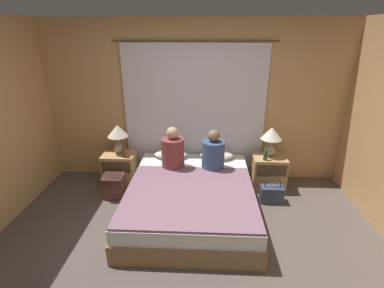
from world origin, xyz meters
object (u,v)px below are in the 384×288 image
object	(u,v)px
nightstand_right	(268,172)
beer_bottle_on_right_stand	(265,155)
lamp_right	(271,137)
person_right_in_bed	(213,153)
person_left_in_bed	(173,151)
lamp_left	(118,134)
pillow_right	(217,155)
pillow_left	(171,154)
handbag_on_floor	(271,193)
nightstand_left	(120,168)
beer_bottle_on_left_stand	(124,151)
bed	(191,199)
backpack_on_floor	(114,185)

from	to	relation	value
nightstand_right	beer_bottle_on_right_stand	distance (m)	0.38
lamp_right	person_right_in_bed	size ratio (longest dim) A/B	0.76
lamp_right	person_left_in_bed	xyz separation A→B (m)	(-1.46, -0.33, -0.13)
lamp_left	pillow_right	bearing A→B (deg)	0.28
pillow_left	handbag_on_floor	world-z (taller)	pillow_left
person_left_in_bed	nightstand_left	bearing A→B (deg)	163.24
nightstand_right	pillow_right	bearing A→B (deg)	175.08
pillow_left	person_left_in_bed	size ratio (longest dim) A/B	0.83
nightstand_right	beer_bottle_on_left_stand	xyz separation A→B (m)	(-2.23, -0.11, 0.35)
person_right_in_bed	handbag_on_floor	distance (m)	1.03
bed	lamp_right	xyz separation A→B (m)	(1.17, 0.81, 0.61)
person_left_in_bed	pillow_right	bearing A→B (deg)	27.48
backpack_on_floor	pillow_right	bearing A→B (deg)	17.39
lamp_left	backpack_on_floor	world-z (taller)	lamp_left
pillow_right	beer_bottle_on_right_stand	xyz separation A→B (m)	(0.71, -0.18, 0.11)
pillow_right	beer_bottle_on_right_stand	distance (m)	0.74
handbag_on_floor	backpack_on_floor	bearing A→B (deg)	179.64
lamp_right	beer_bottle_on_left_stand	bearing A→B (deg)	-175.49
backpack_on_floor	handbag_on_floor	size ratio (longest dim) A/B	0.87
bed	lamp_left	size ratio (longest dim) A/B	4.41
nightstand_left	pillow_right	xyz separation A→B (m)	(1.54, 0.07, 0.24)
lamp_right	beer_bottle_on_left_stand	distance (m)	2.24
lamp_right	pillow_left	xyz separation A→B (m)	(-1.54, 0.01, -0.32)
nightstand_left	beer_bottle_on_left_stand	size ratio (longest dim) A/B	2.26
pillow_right	nightstand_right	bearing A→B (deg)	-4.92
nightstand_right	backpack_on_floor	xyz separation A→B (m)	(-2.33, -0.41, -0.06)
nightstand_left	handbag_on_floor	bearing A→B (deg)	-10.26
nightstand_left	beer_bottle_on_left_stand	distance (m)	0.39
bed	person_right_in_bed	bearing A→B (deg)	58.26
nightstand_left	pillow_right	world-z (taller)	pillow_right
pillow_left	pillow_right	xyz separation A→B (m)	(0.72, 0.00, 0.00)
bed	nightstand_left	xyz separation A→B (m)	(-1.17, 0.74, 0.04)
person_left_in_bed	beer_bottle_on_left_stand	distance (m)	0.79
pillow_right	handbag_on_floor	xyz separation A→B (m)	(0.79, -0.49, -0.37)
lamp_left	beer_bottle_on_left_stand	bearing A→B (deg)	-55.79
person_left_in_bed	person_right_in_bed	size ratio (longest dim) A/B	1.05
pillow_right	person_left_in_bed	size ratio (longest dim) A/B	0.83
pillow_right	handbag_on_floor	world-z (taller)	pillow_right
nightstand_right	pillow_left	distance (m)	1.56
nightstand_left	lamp_right	distance (m)	2.41
beer_bottle_on_right_stand	pillow_left	bearing A→B (deg)	172.74
nightstand_left	person_right_in_bed	size ratio (longest dim) A/B	0.88
lamp_right	handbag_on_floor	distance (m)	0.84
person_left_in_bed	person_right_in_bed	distance (m)	0.58
person_left_in_bed	beer_bottle_on_left_stand	xyz separation A→B (m)	(-0.77, 0.15, -0.08)
lamp_left	person_left_in_bed	distance (m)	0.96
beer_bottle_on_left_stand	nightstand_left	bearing A→B (deg)	136.51
bed	beer_bottle_on_right_stand	xyz separation A→B (m)	(1.07, 0.63, 0.39)
handbag_on_floor	nightstand_right	bearing A→B (deg)	86.62
pillow_left	handbag_on_floor	bearing A→B (deg)	-17.97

